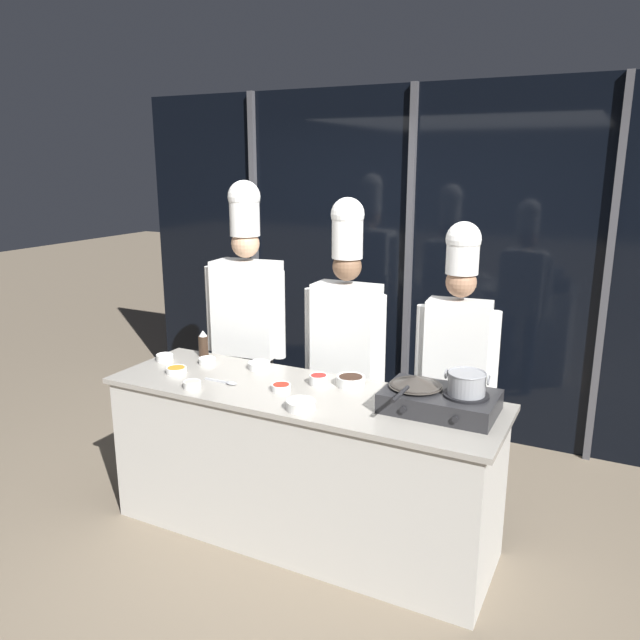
% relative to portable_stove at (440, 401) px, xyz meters
% --- Properties ---
extents(ground_plane, '(24.00, 24.00, 0.00)m').
position_rel_portable_stove_xyz_m(ground_plane, '(-0.78, -0.07, -0.95)').
color(ground_plane, '#7F705B').
extents(window_wall_back, '(5.05, 0.09, 2.70)m').
position_rel_portable_stove_xyz_m(window_wall_back, '(-0.78, 1.76, 0.40)').
color(window_wall_back, black).
rests_on(window_wall_back, ground_plane).
extents(demo_counter, '(2.26, 0.69, 0.90)m').
position_rel_portable_stove_xyz_m(demo_counter, '(-0.78, -0.07, -0.50)').
color(demo_counter, beige).
rests_on(demo_counter, ground_plane).
extents(portable_stove, '(0.57, 0.38, 0.12)m').
position_rel_portable_stove_xyz_m(portable_stove, '(0.00, 0.00, 0.00)').
color(portable_stove, '#28282B').
rests_on(portable_stove, demo_counter).
extents(frying_pan, '(0.28, 0.48, 0.05)m').
position_rel_portable_stove_xyz_m(frying_pan, '(-0.13, -0.00, 0.08)').
color(frying_pan, '#38332D').
rests_on(frying_pan, portable_stove).
extents(stock_pot, '(0.22, 0.19, 0.12)m').
position_rel_portable_stove_xyz_m(stock_pot, '(0.13, 0.00, 0.12)').
color(stock_pot, '#93969B').
rests_on(stock_pot, portable_stove).
extents(squeeze_bottle_soy, '(0.06, 0.06, 0.17)m').
position_rel_portable_stove_xyz_m(squeeze_bottle_soy, '(-1.64, 0.20, 0.03)').
color(squeeze_bottle_soy, '#332319').
rests_on(squeeze_bottle_soy, demo_counter).
extents(prep_bowl_rice, '(0.11, 0.11, 0.04)m').
position_rel_portable_stove_xyz_m(prep_bowl_rice, '(-1.81, 0.01, -0.03)').
color(prep_bowl_rice, white).
rests_on(prep_bowl_rice, demo_counter).
extents(prep_bowl_carrots, '(0.13, 0.13, 0.04)m').
position_rel_portable_stove_xyz_m(prep_bowl_carrots, '(-1.58, -0.14, -0.03)').
color(prep_bowl_carrots, white).
rests_on(prep_bowl_carrots, demo_counter).
extents(prep_bowl_onion, '(0.16, 0.16, 0.05)m').
position_rel_portable_stove_xyz_m(prep_bowl_onion, '(-0.64, -0.30, -0.03)').
color(prep_bowl_onion, white).
rests_on(prep_bowl_onion, demo_counter).
extents(prep_bowl_chicken, '(0.10, 0.10, 0.04)m').
position_rel_portable_stove_xyz_m(prep_bowl_chicken, '(-1.34, -0.31, -0.03)').
color(prep_bowl_chicken, white).
rests_on(prep_bowl_chicken, demo_counter).
extents(prep_bowl_noodles, '(0.14, 0.14, 0.04)m').
position_rel_portable_stove_xyz_m(prep_bowl_noodles, '(-1.18, 0.15, -0.03)').
color(prep_bowl_noodles, white).
rests_on(prep_bowl_noodles, demo_counter).
extents(prep_bowl_soy_glaze, '(0.17, 0.17, 0.06)m').
position_rel_portable_stove_xyz_m(prep_bowl_soy_glaze, '(-0.56, 0.13, -0.02)').
color(prep_bowl_soy_glaze, white).
rests_on(prep_bowl_soy_glaze, demo_counter).
extents(prep_bowl_bell_pepper, '(0.11, 0.11, 0.06)m').
position_rel_portable_stove_xyz_m(prep_bowl_bell_pepper, '(-0.73, 0.07, -0.02)').
color(prep_bowl_bell_pepper, white).
rests_on(prep_bowl_bell_pepper, demo_counter).
extents(prep_bowl_garlic, '(0.11, 0.11, 0.04)m').
position_rel_portable_stove_xyz_m(prep_bowl_garlic, '(-1.53, 0.09, -0.03)').
color(prep_bowl_garlic, white).
rests_on(prep_bowl_garlic, demo_counter).
extents(prep_bowl_chili_flakes, '(0.11, 0.11, 0.04)m').
position_rel_portable_stove_xyz_m(prep_bowl_chili_flakes, '(-0.87, -0.12, -0.03)').
color(prep_bowl_chili_flakes, white).
rests_on(prep_bowl_chili_flakes, demo_counter).
extents(serving_spoon_slotted, '(0.22, 0.04, 0.02)m').
position_rel_portable_stove_xyz_m(serving_spoon_slotted, '(-1.21, -0.16, -0.05)').
color(serving_spoon_slotted, '#B2B5BA').
rests_on(serving_spoon_slotted, demo_counter).
extents(chef_head, '(0.61, 0.28, 2.01)m').
position_rel_portable_stove_xyz_m(chef_head, '(-1.57, 0.62, 0.20)').
color(chef_head, '#4C4C51').
rests_on(chef_head, ground_plane).
extents(chef_sous, '(0.55, 0.23, 1.92)m').
position_rel_portable_stove_xyz_m(chef_sous, '(-0.78, 0.57, 0.15)').
color(chef_sous, '#4C4C51').
rests_on(chef_sous, ground_plane).
extents(chef_line, '(0.49, 0.23, 1.81)m').
position_rel_portable_stove_xyz_m(chef_line, '(-0.07, 0.59, 0.12)').
color(chef_line, '#2D3856').
rests_on(chef_line, ground_plane).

